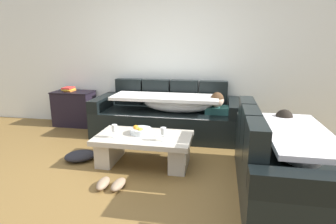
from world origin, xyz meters
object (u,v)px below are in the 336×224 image
Objects in this scene: open_magazine at (167,134)px; book_stack_on_cabinet at (69,89)px; wine_glass_near_right at (163,132)px; side_cabinet at (74,108)px; crumpled_garment at (80,156)px; fruit_bowl at (140,131)px; wine_glass_near_left at (115,129)px; couch_near_window at (285,163)px; pair_of_shoes at (111,184)px; couch_along_wall at (169,116)px; coffee_table at (144,146)px.

open_magazine is 1.17× the size of book_stack_on_cabinet.
wine_glass_near_right is at bearing -94.27° from open_magazine.
crumpled_garment is at bearing -59.31° from side_cabinet.
wine_glass_near_left reaches higher than fruit_bowl.
fruit_bowl is at bearing 73.48° from couch_near_window.
book_stack_on_cabinet is 0.78× the size of pair_of_shoes.
pair_of_shoes is at bearing -131.99° from wine_glass_near_right.
open_magazine is 0.70× the size of crumpled_garment.
couch_along_wall is at bearing 42.80° from couch_near_window.
couch_along_wall is 1.85m from side_cabinet.
couch_along_wall is 1.36m from wine_glass_near_right.
fruit_bowl is 1.69× the size of wine_glass_near_left.
couch_near_window reaches higher than book_stack_on_cabinet.
couch_near_window is 3.89m from book_stack_on_cabinet.
coffee_table is (-1.60, 0.43, -0.10)m from couch_near_window.
open_magazine reaches higher than pair_of_shoes.
side_cabinet is 1.74m from crumpled_garment.
couch_along_wall is 2.21m from couch_near_window.
fruit_bowl is at bearing -39.02° from side_cabinet.
pair_of_shoes is at bearing 97.59° from couch_near_window.
crumpled_garment is at bearing 81.35° from couch_near_window.
open_magazine reaches higher than crumpled_garment.
side_cabinet reaches higher than wine_glass_near_right.
pair_of_shoes is at bearing -52.07° from book_stack_on_cabinet.
side_cabinet is 2.61m from pair_of_shoes.
wine_glass_near_right is at bearing -4.43° from crumpled_garment.
wine_glass_near_left is at bearing -8.98° from crumpled_garment.
fruit_bowl is at bearing 134.30° from coffee_table.
book_stack_on_cabinet reaches higher than open_magazine.
book_stack_on_cabinet is (-0.08, -0.00, 0.36)m from side_cabinet.
crumpled_garment is at bearing 137.80° from pair_of_shoes.
side_cabinet reaches higher than pair_of_shoes.
wine_glass_near_left is 0.69× the size of book_stack_on_cabinet.
side_cabinet is (-3.33, 1.85, -0.01)m from couch_near_window.
couch_along_wall is 1.97× the size of coffee_table.
crumpled_garment is (0.88, -1.48, -0.26)m from side_cabinet.
crumpled_garment is (-1.14, 0.09, -0.44)m from wine_glass_near_right.
couch_along_wall is at bearing 72.50° from wine_glass_near_left.
couch_near_window reaches higher than crumpled_garment.
fruit_bowl is 2.23m from book_stack_on_cabinet.
wine_glass_near_right is 0.69× the size of book_stack_on_cabinet.
couch_along_wall and couch_near_window have the same top height.
wine_glass_near_left is 0.71m from pair_of_shoes.
pair_of_shoes is at bearing -99.65° from fruit_bowl.
couch_near_window reaches higher than side_cabinet.
wine_glass_near_right reaches higher than coffee_table.
fruit_bowl reaches higher than coffee_table.
couch_near_window reaches higher than coffee_table.
side_cabinet is at bearing 0.60° from book_stack_on_cabinet.
pair_of_shoes is at bearing -53.39° from side_cabinet.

